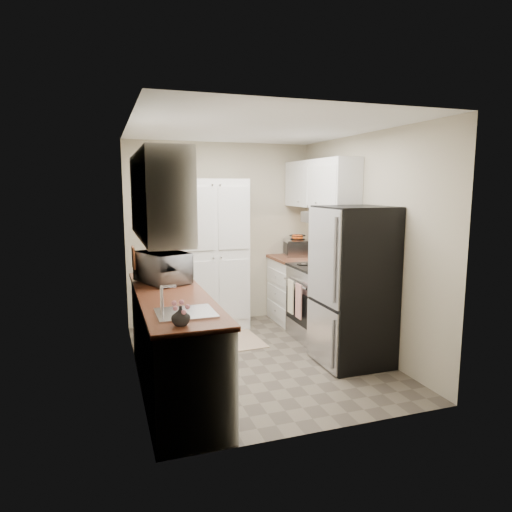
{
  "coord_description": "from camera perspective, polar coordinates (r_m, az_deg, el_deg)",
  "views": [
    {
      "loc": [
        -1.58,
        -4.59,
        1.91
      ],
      "look_at": [
        0.03,
        0.15,
        1.14
      ],
      "focal_mm": 32.0,
      "sensor_mm": 36.0,
      "label": 1
    }
  ],
  "objects": [
    {
      "name": "cutting_board",
      "position": [
        5.36,
        -12.07,
        -0.5
      ],
      "size": [
        0.11,
        0.22,
        0.29
      ],
      "primitive_type": "cube",
      "rotation": [
        0.0,
        0.0,
        -0.42
      ],
      "color": "#31833C",
      "rests_on": "countertop_left"
    },
    {
      "name": "microwave",
      "position": [
        4.79,
        -11.52,
        -1.4
      ],
      "size": [
        0.59,
        0.68,
        0.32
      ],
      "primitive_type": "imported",
      "rotation": [
        0.0,
        0.0,
        1.98
      ],
      "color": "#A2A3A7",
      "rests_on": "countertop_left"
    },
    {
      "name": "kitchen_mat",
      "position": [
        5.8,
        -1.99,
        -10.41
      ],
      "size": [
        0.52,
        0.79,
        0.01
      ],
      "primitive_type": "cube",
      "rotation": [
        0.0,
        0.0,
        0.05
      ],
      "color": "tan",
      "rests_on": "ground"
    },
    {
      "name": "room_shell",
      "position": [
        4.84,
        0.07,
        5.42
      ],
      "size": [
        2.64,
        3.24,
        2.52
      ],
      "color": "beige",
      "rests_on": "ground"
    },
    {
      "name": "base_cabinet_left",
      "position": [
        4.45,
        -10.28,
        -10.67
      ],
      "size": [
        0.6,
        2.3,
        0.88
      ],
      "primitive_type": "cube",
      "color": "white",
      "rests_on": "ground"
    },
    {
      "name": "pantry_cabinet",
      "position": [
        6.13,
        -5.54,
        0.18
      ],
      "size": [
        0.9,
        0.55,
        2.0
      ],
      "primitive_type": "cube",
      "color": "white",
      "rests_on": "ground"
    },
    {
      "name": "ground",
      "position": [
        5.21,
        0.22,
        -12.73
      ],
      "size": [
        3.2,
        3.2,
        0.0
      ],
      "primitive_type": "plane",
      "color": "#665B4C",
      "rests_on": "ground"
    },
    {
      "name": "electric_range",
      "position": [
        5.77,
        8.19,
        -5.69
      ],
      "size": [
        0.71,
        0.78,
        1.13
      ],
      "color": "#B7B7BC",
      "rests_on": "ground"
    },
    {
      "name": "base_cabinet_right",
      "position": [
        6.49,
        5.1,
        -4.37
      ],
      "size": [
        0.6,
        0.8,
        0.88
      ],
      "primitive_type": "cube",
      "color": "white",
      "rests_on": "ground"
    },
    {
      "name": "fruit_basket",
      "position": [
        6.54,
        5.21,
        2.49
      ],
      "size": [
        0.25,
        0.25,
        0.1
      ],
      "primitive_type": null,
      "rotation": [
        0.0,
        0.0,
        -0.07
      ],
      "color": "#FF611B",
      "rests_on": "toaster_oven"
    },
    {
      "name": "countertop_right",
      "position": [
        6.4,
        5.16,
        -0.35
      ],
      "size": [
        0.63,
        0.83,
        0.04
      ],
      "primitive_type": "cube",
      "color": "brown",
      "rests_on": "base_cabinet_right"
    },
    {
      "name": "toaster_oven",
      "position": [
        6.53,
        5.02,
        1.04
      ],
      "size": [
        0.39,
        0.45,
        0.23
      ],
      "primitive_type": "cube",
      "rotation": [
        0.0,
        0.0,
        -0.21
      ],
      "color": "#ACADB1",
      "rests_on": "countertop_right"
    },
    {
      "name": "countertop_left",
      "position": [
        4.32,
        -10.45,
        -4.9
      ],
      "size": [
        0.63,
        2.33,
        0.04
      ],
      "primitive_type": "cube",
      "color": "brown",
      "rests_on": "base_cabinet_left"
    },
    {
      "name": "refrigerator",
      "position": [
        4.99,
        12.08,
        -3.69
      ],
      "size": [
        0.7,
        0.72,
        1.7
      ],
      "primitive_type": "cube",
      "color": "#B7B7BC",
      "rests_on": "ground"
    },
    {
      "name": "wine_bottle",
      "position": [
        5.04,
        -12.6,
        -1.01
      ],
      "size": [
        0.08,
        0.08,
        0.3
      ],
      "primitive_type": "cylinder",
      "color": "black",
      "rests_on": "countertop_left"
    },
    {
      "name": "flower_vase",
      "position": [
        3.32,
        -9.39,
        -7.4
      ],
      "size": [
        0.17,
        0.17,
        0.14
      ],
      "primitive_type": "imported",
      "rotation": [
        0.0,
        0.0,
        -0.36
      ],
      "color": "white",
      "rests_on": "countertop_left"
    }
  ]
}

